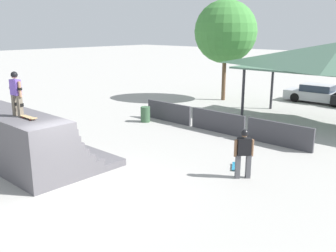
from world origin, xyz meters
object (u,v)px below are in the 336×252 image
at_px(parked_car_silver, 318,94).
at_px(bystander_walking, 244,150).
at_px(skateboard_on_ground, 235,166).
at_px(tree_beside_pavilion, 226,32).
at_px(skateboard_on_deck, 29,117).
at_px(trash_bin, 145,114).
at_px(skater_on_deck, 16,91).

bearing_deg(parked_car_silver, bystander_walking, -79.42).
relative_size(bystander_walking, skateboard_on_ground, 2.24).
xyz_separation_m(skateboard_on_ground, tree_beside_pavilion, (-8.17, 11.09, 4.75)).
xyz_separation_m(skateboard_on_deck, trash_bin, (-2.86, 8.16, -1.71)).
bearing_deg(skater_on_deck, tree_beside_pavilion, 93.60).
bearing_deg(bystander_walking, trash_bin, -68.77).
distance_m(trash_bin, parked_car_silver, 12.96).
distance_m(bystander_walking, parked_car_silver, 15.73).
bearing_deg(bystander_walking, parked_car_silver, -124.27).
bearing_deg(skater_on_deck, trash_bin, 99.01).
bearing_deg(trash_bin, tree_beside_pavilion, 94.21).
relative_size(skateboard_on_ground, parked_car_silver, 0.17).
height_order(skateboard_on_deck, bystander_walking, skateboard_on_deck).
bearing_deg(skateboard_on_deck, parked_car_silver, 83.73).
bearing_deg(tree_beside_pavilion, skateboard_on_ground, -53.61).
relative_size(skateboard_on_ground, trash_bin, 0.92).
xyz_separation_m(trash_bin, parked_car_silver, (4.86, 12.01, 0.18)).
relative_size(bystander_walking, parked_car_silver, 0.39).
height_order(tree_beside_pavilion, trash_bin, tree_beside_pavilion).
relative_size(skateboard_on_deck, tree_beside_pavilion, 0.12).
height_order(skater_on_deck, bystander_walking, skater_on_deck).
distance_m(tree_beside_pavilion, parked_car_silver, 7.78).
xyz_separation_m(skater_on_deck, bystander_walking, (6.09, 4.88, -1.94)).
bearing_deg(skateboard_on_deck, tree_beside_pavilion, 101.24).
relative_size(skateboard_on_deck, bystander_walking, 0.48).
height_order(trash_bin, parked_car_silver, parked_car_silver).
bearing_deg(parked_car_silver, skateboard_on_deck, -97.70).
xyz_separation_m(skateboard_on_deck, skateboard_on_ground, (4.69, 5.51, -2.07)).
height_order(bystander_walking, tree_beside_pavilion, tree_beside_pavilion).
xyz_separation_m(tree_beside_pavilion, parked_car_silver, (5.48, 3.58, -4.20)).
bearing_deg(skater_on_deck, skateboard_on_ground, 40.08).
height_order(skateboard_on_ground, trash_bin, trash_bin).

